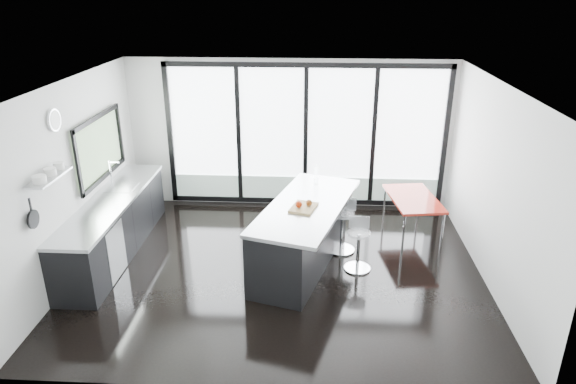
# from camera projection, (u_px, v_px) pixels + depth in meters

# --- Properties ---
(floor) EXTENTS (6.00, 5.00, 0.00)m
(floor) POSITION_uv_depth(u_px,v_px,m) (280.00, 269.00, 7.79)
(floor) COLOR black
(floor) RESTS_ON ground
(ceiling) EXTENTS (6.00, 5.00, 0.00)m
(ceiling) POSITION_uv_depth(u_px,v_px,m) (279.00, 84.00, 6.72)
(ceiling) COLOR white
(ceiling) RESTS_ON wall_back
(wall_back) EXTENTS (6.00, 0.09, 2.80)m
(wall_back) POSITION_uv_depth(u_px,v_px,m) (304.00, 142.00, 9.57)
(wall_back) COLOR silver
(wall_back) RESTS_ON ground
(wall_front) EXTENTS (6.00, 0.00, 2.80)m
(wall_front) POSITION_uv_depth(u_px,v_px,m) (260.00, 278.00, 4.95)
(wall_front) COLOR silver
(wall_front) RESTS_ON ground
(wall_left) EXTENTS (0.26, 5.00, 2.80)m
(wall_left) POSITION_uv_depth(u_px,v_px,m) (81.00, 162.00, 7.61)
(wall_left) COLOR silver
(wall_left) RESTS_ON ground
(wall_right) EXTENTS (0.00, 5.00, 2.80)m
(wall_right) POSITION_uv_depth(u_px,v_px,m) (496.00, 188.00, 7.09)
(wall_right) COLOR silver
(wall_right) RESTS_ON ground
(counter_cabinets) EXTENTS (0.69, 3.24, 1.36)m
(counter_cabinets) POSITION_uv_depth(u_px,v_px,m) (114.00, 226.00, 8.13)
(counter_cabinets) COLOR black
(counter_cabinets) RESTS_ON floor
(island) EXTENTS (1.70, 2.67, 1.32)m
(island) POSITION_uv_depth(u_px,v_px,m) (301.00, 233.00, 7.77)
(island) COLOR black
(island) RESTS_ON floor
(bar_stool_near) EXTENTS (0.41, 0.41, 0.63)m
(bar_stool_near) POSITION_uv_depth(u_px,v_px,m) (358.00, 251.00, 7.68)
(bar_stool_near) COLOR silver
(bar_stool_near) RESTS_ON floor
(bar_stool_far) EXTENTS (0.56, 0.56, 0.69)m
(bar_stool_far) POSITION_uv_depth(u_px,v_px,m) (342.00, 231.00, 8.20)
(bar_stool_far) COLOR silver
(bar_stool_far) RESTS_ON floor
(red_table) EXTENTS (0.91, 1.38, 0.69)m
(red_table) POSITION_uv_depth(u_px,v_px,m) (412.00, 216.00, 8.74)
(red_table) COLOR maroon
(red_table) RESTS_ON floor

